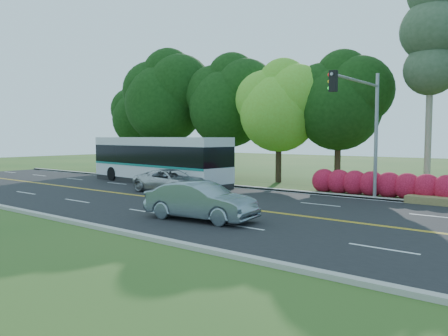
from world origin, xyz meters
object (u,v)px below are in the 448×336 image
Objects in this scene: transit_bus at (158,161)px; sedan at (200,201)px; traffic_signal at (364,114)px; suv at (171,181)px.

sedan is at bearing -30.15° from transit_bus.
suv is (-11.05, -3.12, -3.94)m from traffic_signal.
traffic_signal is at bearing -73.73° from suv.
traffic_signal is 12.14m from suv.
transit_bus is 2.60× the size of suv.
sedan reaches higher than suv.
traffic_signal is 10.30m from sedan.
transit_bus is 2.75× the size of sedan.
traffic_signal is 0.52× the size of transit_bus.
sedan is at bearing -127.06° from suv.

